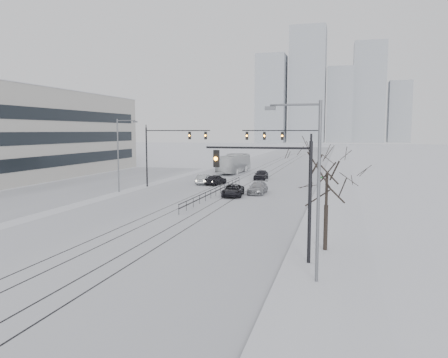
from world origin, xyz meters
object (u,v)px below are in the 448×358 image
Objects in this scene: sedan_sb_outer at (204,179)px; box_truck at (234,164)px; bare_tree at (327,181)px; sedan_nb_right at (258,188)px; traffic_mast_near at (281,184)px; sedan_nb_front at (233,191)px; sedan_nb_far at (261,175)px; sedan_sb_inner at (216,180)px.

sedan_sb_outer is 0.35× the size of box_truck.
bare_tree is 25.95m from sedan_nb_right.
sedan_nb_front is at bearing 109.90° from traffic_mast_near.
traffic_mast_near is 1.46× the size of sedan_nb_right.
bare_tree is at bearing 113.77° from box_truck.
traffic_mast_near reaches higher than box_truck.
sedan_nb_far is at bearing 98.70° from sedan_nb_right.
traffic_mast_near is 54.00m from box_truck.
sedan_nb_right is at bearing 138.58° from sedan_sb_outer.
sedan_sb_inner is (-13.74, 34.18, -3.83)m from traffic_mast_near.
sedan_nb_front is 3.70m from sedan_nb_right.
traffic_mast_near is 1.45× the size of sedan_nb_front.
sedan_nb_right is 26.18m from box_truck.
sedan_nb_right is at bearing 113.78° from box_truck.
sedan_sb_outer is (-17.99, 31.43, -3.79)m from bare_tree.
box_truck is (-6.62, 9.22, 0.94)m from sedan_nb_far.
sedan_sb_outer is at bearing 3.06° from sedan_sb_inner.
sedan_nb_right reaches higher than sedan_nb_front.
sedan_sb_inner is at bearing -120.13° from sedan_nb_far.
bare_tree is 1.42× the size of sedan_sb_inner.
sedan_nb_right is at bearing 147.04° from sedan_sb_inner.
traffic_mast_near is 37.99m from sedan_sb_outer.
sedan_nb_front is 1.09× the size of sedan_nb_far.
traffic_mast_near is 0.57× the size of box_truck.
traffic_mast_near is 1.58× the size of sedan_nb_far.
box_truck is (-6.62, 27.40, 1.02)m from sedan_nb_front.
sedan_nb_front is at bearing 127.56° from sedan_sb_inner.
sedan_nb_front is 18.18m from sedan_nb_far.
traffic_mast_near reaches higher than sedan_sb_inner.
sedan_sb_inner is 10.18m from sedan_nb_right.
bare_tree is 0.50× the size of box_truck.
bare_tree is 36.41m from sedan_sb_outer.
bare_tree is 35.31m from sedan_sb_inner.
traffic_mast_near reaches higher than sedan_nb_far.
sedan_nb_right is 15.53m from sedan_nb_far.
bare_tree reaches higher than sedan_nb_right.
sedan_nb_far is (0.00, 18.18, 0.08)m from sedan_nb_front.
sedan_sb_outer is 11.73m from sedan_nb_right.
sedan_sb_outer is 10.51m from sedan_nb_far.
sedan_nb_far is (-8.79, 42.46, -3.81)m from traffic_mast_near.
traffic_mast_near is 1.15× the size of bare_tree.
sedan_nb_far is (6.79, 8.02, 0.06)m from sedan_sb_outer.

